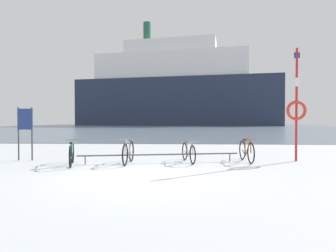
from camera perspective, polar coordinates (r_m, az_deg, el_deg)
ground at (r=61.18m, az=1.82°, el=-0.21°), size 80.00×132.00×0.08m
bike_rack at (r=9.65m, az=-1.60°, el=-5.81°), size 5.38×1.08×0.31m
bicycle_0 at (r=9.68m, az=-18.79°, el=-5.32°), size 0.65×1.68×0.80m
bicycle_1 at (r=9.56m, az=-7.97°, el=-5.25°), size 0.46×1.69×0.84m
bicycle_2 at (r=9.84m, az=4.13°, el=-5.27°), size 0.56×1.61×0.75m
bicycle_3 at (r=10.29m, az=15.48°, el=-4.83°), size 0.46×1.67×0.83m
info_sign at (r=11.39m, az=-26.76°, el=0.27°), size 0.55×0.05×1.91m
rescue_post at (r=10.97m, az=24.39°, el=3.48°), size 0.70×0.11×3.97m
ferry_ship at (r=79.39m, az=1.25°, el=7.17°), size 56.14×20.88×29.01m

